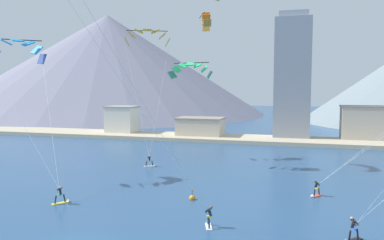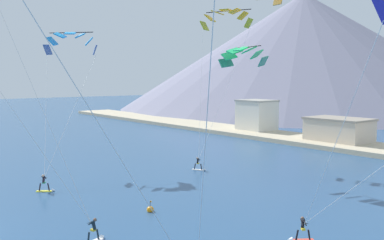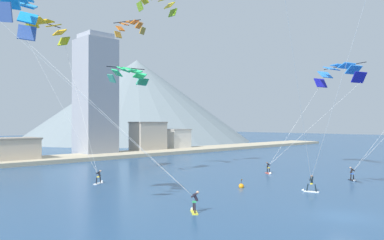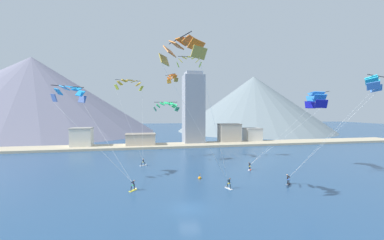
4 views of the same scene
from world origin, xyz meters
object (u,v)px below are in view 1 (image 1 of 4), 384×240
at_px(kitesurfer_far_right, 151,163).
at_px(parafoil_kite_mid_center, 17,49).
at_px(parafoil_kite_distant_low_drift, 191,69).
at_px(race_marker_buoy, 192,198).
at_px(kitesurfer_mid_center, 62,198).
at_px(parafoil_kite_distant_mid_solo, 206,19).
at_px(parafoil_kite_far_right, 147,36).
at_px(kitesurfer_near_lead, 351,234).
at_px(kitesurfer_far_left, 209,220).
at_px(kitesurfer_near_trail, 315,192).

distance_m(kitesurfer_far_right, parafoil_kite_mid_center, 21.33).
bearing_deg(parafoil_kite_distant_low_drift, race_marker_buoy, -73.45).
height_order(kitesurfer_far_right, parafoil_kite_distant_low_drift, parafoil_kite_distant_low_drift).
relative_size(kitesurfer_mid_center, parafoil_kite_distant_mid_solo, 0.37).
bearing_deg(race_marker_buoy, parafoil_kite_far_right, 122.44).
distance_m(parafoil_kite_mid_center, parafoil_kite_distant_mid_solo, 23.66).
bearing_deg(parafoil_kite_mid_center, kitesurfer_near_lead, -14.73).
distance_m(kitesurfer_near_lead, kitesurfer_far_left, 10.05).
xyz_separation_m(kitesurfer_mid_center, race_marker_buoy, (11.08, 4.26, -0.36)).
bearing_deg(kitesurfer_far_right, kitesurfer_mid_center, -95.94).
distance_m(kitesurfer_far_right, parafoil_kite_distant_low_drift, 13.61).
distance_m(kitesurfer_far_left, kitesurfer_far_right, 22.61).
xyz_separation_m(kitesurfer_near_lead, parafoil_kite_distant_low_drift, (-17.39, 20.71, 12.49)).
height_order(kitesurfer_near_lead, race_marker_buoy, kitesurfer_near_lead).
relative_size(kitesurfer_near_trail, parafoil_kite_mid_center, 0.11).
bearing_deg(kitesurfer_far_left, kitesurfer_mid_center, 172.43).
bearing_deg(kitesurfer_far_right, kitesurfer_far_left, -56.91).
distance_m(kitesurfer_near_lead, parafoil_kite_far_right, 40.55).
relative_size(kitesurfer_mid_center, parafoil_kite_mid_center, 0.12).
bearing_deg(parafoil_kite_far_right, parafoil_kite_distant_low_drift, -32.53).
relative_size(kitesurfer_near_trail, kitesurfer_far_right, 0.96).
bearing_deg(kitesurfer_mid_center, parafoil_kite_mid_center, 145.54).
height_order(kitesurfer_mid_center, kitesurfer_far_left, kitesurfer_mid_center).
bearing_deg(kitesurfer_near_lead, parafoil_kite_far_right, 134.63).
height_order(kitesurfer_near_trail, kitesurfer_far_left, kitesurfer_far_left).
distance_m(kitesurfer_near_trail, parafoil_kite_distant_mid_solo, 26.74).
relative_size(kitesurfer_far_left, parafoil_kite_distant_low_drift, 0.30).
relative_size(kitesurfer_far_right, parafoil_kite_mid_center, 0.12).
distance_m(parafoil_kite_distant_low_drift, parafoil_kite_distant_mid_solo, 7.12).
distance_m(kitesurfer_near_trail, race_marker_buoy, 11.94).
relative_size(kitesurfer_near_lead, kitesurfer_far_right, 0.99).
height_order(kitesurfer_near_trail, kitesurfer_mid_center, kitesurfer_mid_center).
height_order(kitesurfer_far_left, race_marker_buoy, kitesurfer_far_left).
bearing_deg(parafoil_kite_far_right, kitesurfer_far_right, -64.97).
xyz_separation_m(kitesurfer_mid_center, parafoil_kite_distant_mid_solo, (8.32, 20.82, 19.09)).
distance_m(kitesurfer_far_right, parafoil_kite_distant_mid_solo, 20.60).
height_order(parafoil_kite_far_right, parafoil_kite_distant_low_drift, parafoil_kite_far_right).
relative_size(kitesurfer_near_lead, parafoil_kite_mid_center, 0.12).
bearing_deg(kitesurfer_far_left, kitesurfer_far_right, 123.09).
relative_size(kitesurfer_near_trail, parafoil_kite_far_right, 0.09).
relative_size(kitesurfer_near_lead, kitesurfer_mid_center, 0.99).
xyz_separation_m(parafoil_kite_distant_low_drift, race_marker_buoy, (4.31, -14.49, -12.82)).
height_order(kitesurfer_mid_center, kitesurfer_far_right, kitesurfer_mid_center).
bearing_deg(parafoil_kite_distant_mid_solo, kitesurfer_near_trail, -41.56).
relative_size(kitesurfer_mid_center, race_marker_buoy, 1.70).
height_order(parafoil_kite_distant_mid_solo, race_marker_buoy, parafoil_kite_distant_mid_solo).
xyz_separation_m(kitesurfer_near_trail, kitesurfer_far_left, (-8.14, -10.34, 0.06)).
xyz_separation_m(kitesurfer_near_trail, kitesurfer_far_right, (-20.48, 8.61, 0.00)).
xyz_separation_m(kitesurfer_near_trail, parafoil_kite_distant_mid_solo, (-13.94, 12.36, 19.18)).
bearing_deg(parafoil_kite_far_right, parafoil_kite_mid_center, -117.83).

